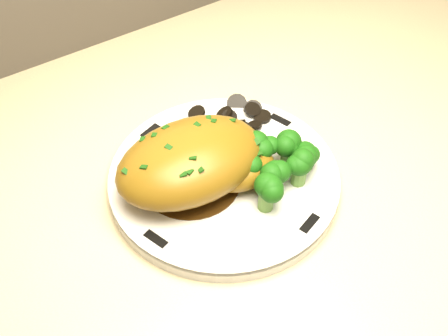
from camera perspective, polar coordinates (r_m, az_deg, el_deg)
counter at (r=1.19m, az=17.87°, el=-7.29°), size 2.18×0.72×1.06m
plate at (r=0.60m, az=0.00°, el=-1.17°), size 0.26×0.26×0.02m
rim_accent_0 at (r=0.66m, az=5.74°, el=4.86°), size 0.02×0.03×0.00m
rim_accent_1 at (r=0.65m, az=-7.50°, el=3.73°), size 0.03×0.02×0.00m
rim_accent_2 at (r=0.55m, az=-6.94°, el=-7.18°), size 0.02×0.03×0.00m
rim_accent_3 at (r=0.56m, az=8.69°, el=-5.60°), size 0.03×0.02×0.00m
gravy_pool at (r=0.59m, az=-3.35°, el=-1.33°), size 0.10×0.10×0.00m
chicken_breast at (r=0.57m, az=-2.87°, el=0.63°), size 0.16×0.11×0.06m
mushroom_pile at (r=0.64m, az=0.47°, el=4.23°), size 0.09×0.07×0.03m
broccoli_florets at (r=0.58m, az=5.57°, el=0.23°), size 0.09×0.07×0.04m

